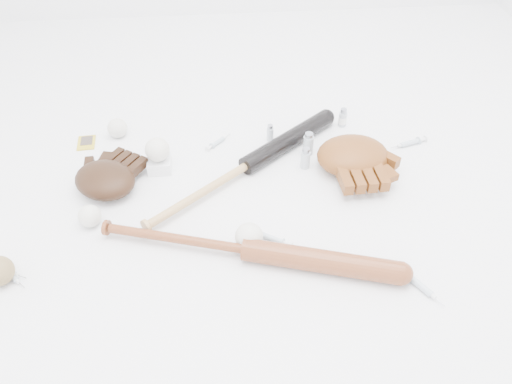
{
  "coord_description": "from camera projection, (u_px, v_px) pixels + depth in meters",
  "views": [
    {
      "loc": [
        -0.09,
        -1.13,
        1.1
      ],
      "look_at": [
        0.01,
        0.0,
        0.06
      ],
      "focal_mm": 35.0,
      "sensor_mm": 36.0,
      "label": 1
    }
  ],
  "objects": [
    {
      "name": "bat_dark",
      "position": [
        247.0,
        165.0,
        1.68
      ],
      "size": [
        0.72,
        0.6,
        0.06
      ],
      "primitive_type": null,
      "rotation": [
        0.0,
        0.0,
        0.68
      ],
      "color": "black",
      "rests_on": "ground"
    },
    {
      "name": "bat_wood",
      "position": [
        246.0,
        249.0,
        1.4
      ],
      "size": [
        0.88,
        0.32,
        0.07
      ],
      "primitive_type": null,
      "rotation": [
        0.0,
        0.0,
        -0.29
      ],
      "color": "brown",
      "rests_on": "ground"
    },
    {
      "name": "glove_dark",
      "position": [
        105.0,
        180.0,
        1.61
      ],
      "size": [
        0.34,
        0.34,
        0.09
      ],
      "primitive_type": null,
      "rotation": [
        0.0,
        0.0,
        -0.59
      ],
      "color": "black",
      "rests_on": "ground"
    },
    {
      "name": "glove_tan",
      "position": [
        353.0,
        155.0,
        1.69
      ],
      "size": [
        0.3,
        0.3,
        0.11
      ],
      "primitive_type": null,
      "rotation": [
        0.0,
        0.0,
        3.19
      ],
      "color": "brown",
      "rests_on": "ground"
    },
    {
      "name": "trading_card",
      "position": [
        86.0,
        143.0,
        1.82
      ],
      "size": [
        0.07,
        0.09,
        0.0
      ],
      "primitive_type": "cube",
      "rotation": [
        0.0,
        0.0,
        0.07
      ],
      "color": "gold",
      "rests_on": "ground"
    },
    {
      "name": "pedestal",
      "position": [
        160.0,
        164.0,
        1.7
      ],
      "size": [
        0.08,
        0.08,
        0.04
      ],
      "primitive_type": "cube",
      "rotation": [
        0.0,
        0.0,
        0.0
      ],
      "color": "white",
      "rests_on": "ground"
    },
    {
      "name": "baseball_on_pedestal",
      "position": [
        157.0,
        150.0,
        1.66
      ],
      "size": [
        0.08,
        0.08,
        0.08
      ],
      "primitive_type": "sphere",
      "color": "silver",
      "rests_on": "pedestal"
    },
    {
      "name": "baseball_left",
      "position": [
        90.0,
        216.0,
        1.5
      ],
      "size": [
        0.07,
        0.07,
        0.07
      ],
      "primitive_type": "sphere",
      "color": "silver",
      "rests_on": "ground"
    },
    {
      "name": "baseball_upper",
      "position": [
        117.0,
        128.0,
        1.83
      ],
      "size": [
        0.07,
        0.07,
        0.07
      ],
      "primitive_type": "sphere",
      "color": "silver",
      "rests_on": "ground"
    },
    {
      "name": "baseball_mid",
      "position": [
        249.0,
        237.0,
        1.43
      ],
      "size": [
        0.08,
        0.08,
        0.08
      ],
      "primitive_type": "sphere",
      "color": "silver",
      "rests_on": "ground"
    },
    {
      "name": "syringe_0",
      "position": [
        10.0,
        275.0,
        1.37
      ],
      "size": [
        0.12,
        0.12,
        0.02
      ],
      "primitive_type": null,
      "rotation": [
        0.0,
        0.0,
        -0.77
      ],
      "color": "#ADBCC6",
      "rests_on": "ground"
    },
    {
      "name": "syringe_1",
      "position": [
        272.0,
        238.0,
        1.46
      ],
      "size": [
        0.14,
        0.1,
        0.02
      ],
      "primitive_type": null,
      "rotation": [
        0.0,
        0.0,
        2.57
      ],
      "color": "#ADBCC6",
      "rests_on": "ground"
    },
    {
      "name": "syringe_2",
      "position": [
        218.0,
        142.0,
        1.81
      ],
      "size": [
        0.11,
        0.11,
        0.02
      ],
      "primitive_type": null,
      "rotation": [
        0.0,
        0.0,
        0.78
      ],
      "color": "#ADBCC6",
      "rests_on": "ground"
    },
    {
      "name": "syringe_3",
      "position": [
        420.0,
        286.0,
        1.34
      ],
      "size": [
        0.11,
        0.15,
        0.02
      ],
      "primitive_type": null,
      "rotation": [
        0.0,
        0.0,
        -1.02
      ],
      "color": "#ADBCC6",
      "rests_on": "ground"
    },
    {
      "name": "syringe_4",
      "position": [
        410.0,
        143.0,
        1.81
      ],
      "size": [
        0.17,
        0.08,
        0.02
      ],
      "primitive_type": null,
      "rotation": [
        0.0,
        0.0,
        3.43
      ],
      "color": "#ADBCC6",
      "rests_on": "ground"
    },
    {
      "name": "syringe_5",
      "position": [
        5.0,
        271.0,
        1.38
      ],
      "size": [
        0.14,
        0.08,
        0.02
      ],
      "primitive_type": null,
      "rotation": [
        0.0,
        0.0,
        -0.44
      ],
      "color": "#ADBCC6",
      "rests_on": "ground"
    },
    {
      "name": "vial_0",
      "position": [
        270.0,
        133.0,
        1.82
      ],
      "size": [
        0.02,
        0.02,
        0.07
      ],
      "primitive_type": "cylinder",
      "color": "#AEB7BF",
      "rests_on": "ground"
    },
    {
      "name": "vial_1",
      "position": [
        343.0,
        117.0,
        1.88
      ],
      "size": [
        0.03,
        0.03,
        0.07
      ],
      "primitive_type": "cylinder",
      "color": "#AEB7BF",
      "rests_on": "ground"
    },
    {
      "name": "vial_2",
      "position": [
        305.0,
        158.0,
        1.7
      ],
      "size": [
        0.03,
        0.03,
        0.08
      ],
      "primitive_type": "cylinder",
      "color": "#AEB7BF",
      "rests_on": "ground"
    },
    {
      "name": "vial_3",
      "position": [
        308.0,
        144.0,
        1.75
      ],
      "size": [
        0.04,
        0.04,
        0.09
      ],
      "primitive_type": "cylinder",
      "color": "#AEB7BF",
      "rests_on": "ground"
    }
  ]
}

